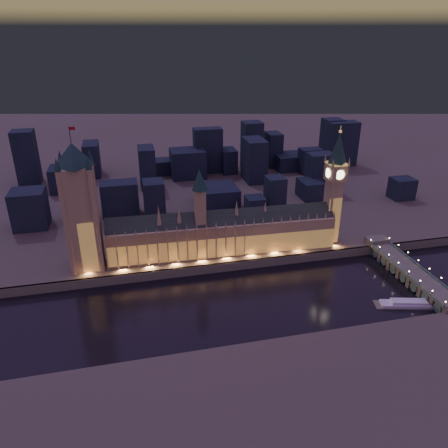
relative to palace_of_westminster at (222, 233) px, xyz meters
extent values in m
plane|color=black|center=(-4.89, -61.75, -26.37)|extent=(2000.00, 2000.00, 0.00)
cube|color=#4E3F34|center=(-4.89, 458.25, -22.37)|extent=(2000.00, 960.00, 8.00)
cube|color=#545942|center=(-4.89, -20.75, -22.37)|extent=(2000.00, 2.50, 8.00)
cube|color=#9D7754|center=(0.91, 0.25, -4.37)|extent=(200.61, 27.53, 28.00)
cube|color=#C08A3F|center=(0.91, -10.00, -9.37)|extent=(200.00, 0.50, 18.00)
cube|color=black|center=(0.91, 0.25, 12.63)|extent=(200.47, 23.80, 16.26)
cube|color=#9D7754|center=(-19.09, 0.25, 25.63)|extent=(9.00, 9.00, 32.00)
cone|color=#1A3332|center=(-19.09, 0.25, 50.63)|extent=(13.00, 13.00, 18.00)
cube|color=#9D7754|center=(-99.09, -10.35, -4.37)|extent=(1.20, 1.20, 28.00)
cone|color=#9D7754|center=(-99.09, -9.75, 12.63)|extent=(2.00, 2.00, 6.00)
cube|color=#9D7754|center=(-90.76, -10.35, -4.37)|extent=(1.20, 1.20, 28.00)
cone|color=#9D7754|center=(-90.76, -9.75, 12.63)|extent=(2.00, 2.00, 6.00)
cube|color=#9D7754|center=(-82.42, -10.35, -4.37)|extent=(1.20, 1.20, 28.00)
cone|color=#9D7754|center=(-82.42, -9.75, 12.63)|extent=(2.00, 2.00, 6.00)
cube|color=#9D7754|center=(-74.09, -10.35, -4.37)|extent=(1.20, 1.20, 28.00)
cone|color=#9D7754|center=(-74.09, -9.75, 12.63)|extent=(2.00, 2.00, 6.00)
cube|color=#9D7754|center=(-65.76, -10.35, -4.37)|extent=(1.20, 1.20, 28.00)
cone|color=#9D7754|center=(-65.76, -9.75, 12.63)|extent=(2.00, 2.00, 6.00)
cube|color=#9D7754|center=(-57.42, -10.35, -4.37)|extent=(1.20, 1.20, 28.00)
cone|color=#9D7754|center=(-57.42, -9.75, 12.63)|extent=(2.00, 2.00, 6.00)
cube|color=#9D7754|center=(-49.09, -10.35, -4.37)|extent=(1.20, 1.20, 28.00)
cone|color=#9D7754|center=(-49.09, -9.75, 12.63)|extent=(2.00, 2.00, 6.00)
cube|color=#9D7754|center=(-40.76, -10.35, -4.37)|extent=(1.20, 1.20, 28.00)
cone|color=#9D7754|center=(-40.76, -9.75, 12.63)|extent=(2.00, 2.00, 6.00)
cube|color=#9D7754|center=(-32.42, -10.35, -4.37)|extent=(1.20, 1.20, 28.00)
cone|color=#9D7754|center=(-32.42, -9.75, 12.63)|extent=(2.00, 2.00, 6.00)
cube|color=#9D7754|center=(-24.09, -10.35, -4.37)|extent=(1.20, 1.20, 28.00)
cone|color=#9D7754|center=(-24.09, -9.75, 12.63)|extent=(2.00, 2.00, 6.00)
cube|color=#9D7754|center=(-15.76, -10.35, -4.37)|extent=(1.20, 1.20, 28.00)
cone|color=#9D7754|center=(-15.76, -9.75, 12.63)|extent=(2.00, 2.00, 6.00)
cube|color=#9D7754|center=(-7.42, -10.35, -4.37)|extent=(1.20, 1.20, 28.00)
cone|color=#9D7754|center=(-7.42, -9.75, 12.63)|extent=(2.00, 2.00, 6.00)
cube|color=#9D7754|center=(0.91, -10.35, -4.37)|extent=(1.20, 1.20, 28.00)
cone|color=#9D7754|center=(0.91, -9.75, 12.63)|extent=(2.00, 2.00, 6.00)
cube|color=#9D7754|center=(9.24, -10.35, -4.37)|extent=(1.20, 1.20, 28.00)
cone|color=#9D7754|center=(9.24, -9.75, 12.63)|extent=(2.00, 2.00, 6.00)
cube|color=#9D7754|center=(17.58, -10.35, -4.37)|extent=(1.20, 1.20, 28.00)
cone|color=#9D7754|center=(17.58, -9.75, 12.63)|extent=(2.00, 2.00, 6.00)
cube|color=#9D7754|center=(25.91, -10.35, -4.37)|extent=(1.20, 1.20, 28.00)
cone|color=#9D7754|center=(25.91, -9.75, 12.63)|extent=(2.00, 2.00, 6.00)
cube|color=#9D7754|center=(34.24, -10.35, -4.37)|extent=(1.20, 1.20, 28.00)
cone|color=#9D7754|center=(34.24, -9.75, 12.63)|extent=(2.00, 2.00, 6.00)
cube|color=#9D7754|center=(42.58, -10.35, -4.37)|extent=(1.20, 1.20, 28.00)
cone|color=#9D7754|center=(42.58, -9.75, 12.63)|extent=(2.00, 2.00, 6.00)
cube|color=#9D7754|center=(50.91, -10.35, -4.37)|extent=(1.20, 1.20, 28.00)
cone|color=#9D7754|center=(50.91, -9.75, 12.63)|extent=(2.00, 2.00, 6.00)
cube|color=#9D7754|center=(59.24, -10.35, -4.37)|extent=(1.20, 1.20, 28.00)
cone|color=#9D7754|center=(59.24, -9.75, 12.63)|extent=(2.00, 2.00, 6.00)
cube|color=#9D7754|center=(67.58, -10.35, -4.37)|extent=(1.20, 1.20, 28.00)
cone|color=#9D7754|center=(67.58, -9.75, 12.63)|extent=(2.00, 2.00, 6.00)
cube|color=#9D7754|center=(75.91, -10.35, -4.37)|extent=(1.20, 1.20, 28.00)
cone|color=#9D7754|center=(75.91, -9.75, 12.63)|extent=(2.00, 2.00, 6.00)
cube|color=#9D7754|center=(84.24, -10.35, -4.37)|extent=(1.20, 1.20, 28.00)
cone|color=#9D7754|center=(84.24, -9.75, 12.63)|extent=(2.00, 2.00, 6.00)
cube|color=#9D7754|center=(92.58, -10.35, -4.37)|extent=(1.20, 1.20, 28.00)
cone|color=#9D7754|center=(92.58, -9.75, 12.63)|extent=(2.00, 2.00, 6.00)
cube|color=#9D7754|center=(100.91, -10.35, -4.37)|extent=(1.20, 1.20, 28.00)
cone|color=#9D7754|center=(100.91, -9.75, 12.63)|extent=(2.00, 2.00, 6.00)
cone|color=#9D7754|center=(-54.09, 0.25, 22.63)|extent=(4.40, 4.40, 18.00)
cone|color=#9D7754|center=(-37.09, 0.25, 20.63)|extent=(4.40, 4.40, 14.00)
cone|color=#9D7754|center=(12.91, 0.25, 21.63)|extent=(4.40, 4.40, 16.00)
cone|color=#9D7754|center=(38.91, 0.25, 19.63)|extent=(4.40, 4.40, 12.00)
cube|color=#9D7754|center=(-114.89, 0.25, 25.16)|extent=(24.22, 24.22, 87.06)
cube|color=#C08A3F|center=(-114.89, -10.95, 3.63)|extent=(22.00, 0.50, 44.00)
cone|color=#1A3332|center=(-114.89, 0.25, 77.69)|extent=(31.68, 31.68, 18.00)
cylinder|color=black|center=(-114.89, 0.25, 92.69)|extent=(0.50, 0.50, 12.00)
cube|color=#A80B1A|center=(-112.69, 0.25, 97.19)|extent=(4.00, 0.15, 2.50)
cylinder|color=#9D7754|center=(-125.89, -10.75, 25.16)|extent=(4.40, 4.40, 87.06)
cone|color=#1A3332|center=(-125.89, -10.75, 73.69)|extent=(5.20, 5.20, 10.00)
cylinder|color=#9D7754|center=(-125.89, 11.25, 25.16)|extent=(4.40, 4.40, 87.06)
cone|color=#1A3332|center=(-125.89, 11.25, 73.69)|extent=(5.20, 5.20, 10.00)
cylinder|color=#9D7754|center=(-103.89, -10.75, 25.16)|extent=(4.40, 4.40, 87.06)
cone|color=#1A3332|center=(-103.89, -10.75, 73.69)|extent=(5.20, 5.20, 10.00)
cylinder|color=#9D7754|center=(-103.89, 11.25, 25.16)|extent=(4.40, 4.40, 87.06)
cone|color=#1A3332|center=(-103.89, 11.25, 73.69)|extent=(5.20, 5.20, 10.00)
cube|color=#9D7754|center=(103.11, 0.25, 11.18)|extent=(13.53, 13.53, 59.09)
cube|color=#C08A3F|center=(103.11, -5.95, 3.63)|extent=(12.00, 0.50, 44.00)
cube|color=#9D7754|center=(103.11, 0.25, 48.11)|extent=(15.00, 15.00, 14.77)
cube|color=#F2C64C|center=(103.11, 0.25, 56.10)|extent=(15.75, 15.75, 1.20)
cone|color=#1A3332|center=(103.11, 0.25, 69.70)|extent=(18.00, 18.00, 26.00)
sphere|color=#F2C64C|center=(103.11, 0.25, 84.20)|extent=(2.80, 2.80, 2.80)
cylinder|color=#F2C64C|center=(103.11, 0.25, 86.70)|extent=(0.40, 0.40, 5.00)
cylinder|color=#FFF2BF|center=(103.11, -7.50, 48.11)|extent=(8.40, 0.50, 8.40)
cylinder|color=#FFF2BF|center=(103.11, 8.00, 48.11)|extent=(8.40, 0.50, 8.40)
cylinder|color=#FFF2BF|center=(95.36, 0.25, 48.11)|extent=(0.50, 8.40, 8.40)
cylinder|color=#FFF2BF|center=(110.86, 0.25, 48.11)|extent=(0.50, 8.40, 8.40)
cone|color=#9D7754|center=(95.61, -7.25, 59.50)|extent=(2.60, 2.60, 8.00)
cone|color=#9D7754|center=(95.61, 7.75, 59.50)|extent=(2.60, 2.60, 8.00)
cone|color=#9D7754|center=(110.61, -7.25, 59.50)|extent=(2.60, 2.60, 8.00)
cone|color=#9D7754|center=(110.61, 7.75, 59.50)|extent=(2.60, 2.60, 8.00)
cube|color=#545942|center=(143.21, -71.75, -16.87)|extent=(19.30, 100.00, 1.60)
cube|color=#3F554E|center=(133.96, -71.75, -15.47)|extent=(0.80, 100.00, 1.60)
cube|color=#3F554E|center=(152.46, -71.75, -15.47)|extent=(0.80, 100.00, 1.60)
cube|color=#545942|center=(143.21, -16.75, -17.62)|extent=(19.30, 12.00, 9.50)
cylinder|color=black|center=(133.96, -121.75, -13.67)|extent=(0.30, 0.30, 4.40)
sphere|color=#FFD88C|center=(133.96, -121.75, -11.37)|extent=(1.00, 1.00, 1.00)
cube|color=#545942|center=(143.21, -107.47, -22.02)|extent=(17.37, 4.00, 9.50)
cylinder|color=black|center=(133.96, -107.47, -13.67)|extent=(0.30, 0.30, 4.40)
sphere|color=#FFD88C|center=(133.96, -107.47, -11.37)|extent=(1.00, 1.00, 1.00)
cube|color=#545942|center=(143.21, -93.18, -22.02)|extent=(17.37, 4.00, 9.50)
cylinder|color=black|center=(133.96, -93.18, -13.67)|extent=(0.30, 0.30, 4.40)
sphere|color=#FFD88C|center=(133.96, -93.18, -11.37)|extent=(1.00, 1.00, 1.00)
cylinder|color=black|center=(152.46, -93.18, -13.67)|extent=(0.30, 0.30, 4.40)
sphere|color=#FFD88C|center=(152.46, -93.18, -11.37)|extent=(1.00, 1.00, 1.00)
cube|color=#545942|center=(143.21, -78.90, -22.02)|extent=(17.37, 4.00, 9.50)
cylinder|color=black|center=(133.96, -78.90, -13.67)|extent=(0.30, 0.30, 4.40)
sphere|color=#FFD88C|center=(133.96, -78.90, -11.37)|extent=(1.00, 1.00, 1.00)
cylinder|color=black|center=(152.46, -78.90, -13.67)|extent=(0.30, 0.30, 4.40)
sphere|color=#FFD88C|center=(152.46, -78.90, -11.37)|extent=(1.00, 1.00, 1.00)
cube|color=#545942|center=(143.21, -64.61, -22.02)|extent=(17.37, 4.00, 9.50)
cylinder|color=black|center=(133.96, -64.61, -13.67)|extent=(0.30, 0.30, 4.40)
sphere|color=#FFD88C|center=(133.96, -64.61, -11.37)|extent=(1.00, 1.00, 1.00)
cylinder|color=black|center=(152.46, -64.61, -13.67)|extent=(0.30, 0.30, 4.40)
sphere|color=#FFD88C|center=(152.46, -64.61, -11.37)|extent=(1.00, 1.00, 1.00)
cube|color=#545942|center=(143.21, -50.33, -22.02)|extent=(17.37, 4.00, 9.50)
cylinder|color=black|center=(133.96, -50.33, -13.67)|extent=(0.30, 0.30, 4.40)
sphere|color=#FFD88C|center=(133.96, -50.33, -11.37)|extent=(1.00, 1.00, 1.00)
cylinder|color=black|center=(152.46, -50.33, -13.67)|extent=(0.30, 0.30, 4.40)
sphere|color=#FFD88C|center=(152.46, -50.33, -11.37)|extent=(1.00, 1.00, 1.00)
cube|color=#545942|center=(143.21, -36.04, -22.02)|extent=(17.37, 4.00, 9.50)
cylinder|color=black|center=(133.96, -36.04, -13.67)|extent=(0.30, 0.30, 4.40)
sphere|color=#FFD88C|center=(133.96, -36.04, -11.37)|extent=(1.00, 1.00, 1.00)
cylinder|color=black|center=(152.46, -36.04, -13.67)|extent=(0.30, 0.30, 4.40)
sphere|color=#FFD88C|center=(152.46, -36.04, -11.37)|extent=(1.00, 1.00, 1.00)
cube|color=#545942|center=(143.21, -21.75, -22.02)|extent=(17.37, 4.00, 9.50)
cylinder|color=black|center=(133.96, -21.75, -13.67)|extent=(0.30, 0.30, 4.40)
sphere|color=#FFD88C|center=(133.96, -21.75, -11.37)|extent=(1.00, 1.00, 1.00)
cylinder|color=black|center=(152.46, -21.75, -13.67)|extent=(0.30, 0.30, 4.40)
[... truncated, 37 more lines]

